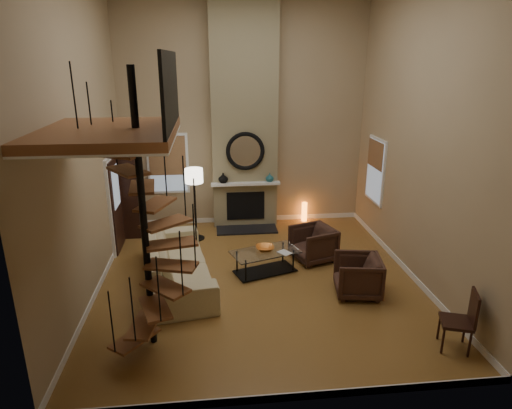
{
  "coord_description": "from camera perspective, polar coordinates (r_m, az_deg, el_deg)",
  "views": [
    {
      "loc": [
        -0.86,
        -7.65,
        4.1
      ],
      "look_at": [
        0.0,
        0.4,
        1.4
      ],
      "focal_mm": 30.98,
      "sensor_mm": 36.0,
      "label": 1
    }
  ],
  "objects": [
    {
      "name": "ground",
      "position": [
        8.72,
        0.28,
        -9.63
      ],
      "size": [
        6.0,
        6.5,
        0.01
      ],
      "primitive_type": "cube",
      "color": "#A77636",
      "rests_on": "ground"
    },
    {
      "name": "back_wall",
      "position": [
        11.02,
        -1.61,
        11.39
      ],
      "size": [
        6.0,
        0.02,
        5.5
      ],
      "primitive_type": "cube",
      "color": "tan",
      "rests_on": "ground"
    },
    {
      "name": "front_wall",
      "position": [
        4.68,
        4.75,
        1.64
      ],
      "size": [
        6.0,
        0.02,
        5.5
      ],
      "primitive_type": "cube",
      "color": "tan",
      "rests_on": "ground"
    },
    {
      "name": "left_wall",
      "position": [
        8.06,
        -21.6,
        7.52
      ],
      "size": [
        0.02,
        6.5,
        5.5
      ],
      "primitive_type": "cube",
      "color": "tan",
      "rests_on": "ground"
    },
    {
      "name": "right_wall",
      "position": [
        8.68,
        20.64,
        8.32
      ],
      "size": [
        0.02,
        6.5,
        5.5
      ],
      "primitive_type": "cube",
      "color": "tan",
      "rests_on": "ground"
    },
    {
      "name": "baseboard_back",
      "position": [
        11.65,
        -1.48,
        -1.86
      ],
      "size": [
        6.0,
        0.02,
        0.12
      ],
      "primitive_type": "cube",
      "color": "white",
      "rests_on": "ground"
    },
    {
      "name": "baseboard_front",
      "position": [
        6.04,
        4.0,
        -23.56
      ],
      "size": [
        6.0,
        0.02,
        0.12
      ],
      "primitive_type": "cube",
      "color": "white",
      "rests_on": "ground"
    },
    {
      "name": "baseboard_left",
      "position": [
        8.91,
        -19.49,
        -9.68
      ],
      "size": [
        0.02,
        6.5,
        0.12
      ],
      "primitive_type": "cube",
      "color": "white",
      "rests_on": "ground"
    },
    {
      "name": "baseboard_right",
      "position": [
        9.47,
        18.75,
        -7.87
      ],
      "size": [
        0.02,
        6.5,
        0.12
      ],
      "primitive_type": "cube",
      "color": "white",
      "rests_on": "ground"
    },
    {
      "name": "chimney_breast",
      "position": [
        10.83,
        -1.52,
        11.27
      ],
      "size": [
        1.6,
        0.38,
        5.5
      ],
      "primitive_type": "cube",
      "color": "#877B57",
      "rests_on": "ground"
    },
    {
      "name": "hearth",
      "position": [
        11.04,
        -1.2,
        -3.26
      ],
      "size": [
        1.5,
        0.6,
        0.04
      ],
      "primitive_type": "cube",
      "color": "black",
      "rests_on": "ground"
    },
    {
      "name": "firebox",
      "position": [
        11.13,
        -1.35,
        -0.17
      ],
      "size": [
        0.95,
        0.02,
        0.72
      ],
      "primitive_type": "cube",
      "color": "black",
      "rests_on": "chimney_breast"
    },
    {
      "name": "mantel",
      "position": [
        10.87,
        -1.33,
        2.69
      ],
      "size": [
        1.7,
        0.18,
        0.06
      ],
      "primitive_type": "cube",
      "color": "white",
      "rests_on": "chimney_breast"
    },
    {
      "name": "mirror_frame",
      "position": [
        10.74,
        -1.39,
        6.89
      ],
      "size": [
        0.94,
        0.1,
        0.94
      ],
      "primitive_type": "torus",
      "rotation": [
        1.57,
        0.0,
        0.0
      ],
      "color": "black",
      "rests_on": "chimney_breast"
    },
    {
      "name": "mirror_disc",
      "position": [
        10.75,
        -1.4,
        6.9
      ],
      "size": [
        0.8,
        0.01,
        0.8
      ],
      "primitive_type": "cylinder",
      "rotation": [
        1.57,
        0.0,
        0.0
      ],
      "color": "white",
      "rests_on": "chimney_breast"
    },
    {
      "name": "vase_left",
      "position": [
        10.84,
        -4.26,
        3.44
      ],
      "size": [
        0.24,
        0.24,
        0.25
      ],
      "primitive_type": "imported",
      "color": "black",
      "rests_on": "mantel"
    },
    {
      "name": "vase_right",
      "position": [
        10.94,
        1.78,
        3.52
      ],
      "size": [
        0.2,
        0.2,
        0.21
      ],
      "primitive_type": "imported",
      "color": "#1C5962",
      "rests_on": "mantel"
    },
    {
      "name": "window_back",
      "position": [
        11.2,
        -11.32,
        5.3
      ],
      "size": [
        1.02,
        0.06,
        1.52
      ],
      "color": "white",
      "rests_on": "back_wall"
    },
    {
      "name": "window_right",
      "position": [
        10.67,
        15.18,
        4.4
      ],
      "size": [
        0.06,
        1.02,
        1.52
      ],
      "color": "white",
      "rests_on": "right_wall"
    },
    {
      "name": "entry_door",
      "position": [
        10.15,
        -17.71,
        0.05
      ],
      "size": [
        0.1,
        1.05,
        2.16
      ],
      "color": "white",
      "rests_on": "ground"
    },
    {
      "name": "loft",
      "position": [
        6.03,
        -17.6,
        9.36
      ],
      "size": [
        1.7,
        2.2,
        1.09
      ],
      "color": "brown",
      "rests_on": "left_wall"
    },
    {
      "name": "spiral_stair",
      "position": [
        6.37,
        -14.01,
        -3.47
      ],
      "size": [
        1.47,
        1.47,
        4.06
      ],
      "color": "black",
      "rests_on": "ground"
    },
    {
      "name": "hutch",
      "position": [
        11.05,
        -15.75,
        1.16
      ],
      "size": [
        0.42,
        0.9,
        2.0
      ],
      "primitive_type": "cube",
      "color": "black",
      "rests_on": "ground"
    },
    {
      "name": "sofa",
      "position": [
        8.63,
        -10.25,
        -7.31
      ],
      "size": [
        1.57,
        3.04,
        0.85
      ],
      "primitive_type": "imported",
      "rotation": [
        0.0,
        0.0,
        1.73
      ],
      "color": "#C8B98B",
      "rests_on": "ground"
    },
    {
      "name": "armchair_near",
      "position": [
        9.49,
        7.77,
        -4.99
      ],
      "size": [
        1.04,
        1.02,
        0.75
      ],
      "primitive_type": "imported",
      "rotation": [
        0.0,
        0.0,
        -1.25
      ],
      "color": "#3D251C",
      "rests_on": "ground"
    },
    {
      "name": "armchair_far",
      "position": [
        8.29,
        13.51,
        -8.97
      ],
      "size": [
        0.93,
        0.91,
        0.74
      ],
      "primitive_type": "imported",
      "rotation": [
        0.0,
        0.0,
        -1.74
      ],
      "color": "#3D251C",
      "rests_on": "ground"
    },
    {
      "name": "coffee_table",
      "position": [
        8.86,
        1.19,
        -7.06
      ],
      "size": [
        1.46,
        1.04,
        0.48
      ],
      "color": "silver",
      "rests_on": "ground"
    },
    {
      "name": "bowl",
      "position": [
        8.82,
        1.16,
        -5.66
      ],
      "size": [
        0.37,
        0.37,
        0.09
      ],
      "primitive_type": "imported",
      "color": "orange",
      "rests_on": "coffee_table"
    },
    {
      "name": "book",
      "position": [
        8.7,
        3.62,
        -6.3
      ],
      "size": [
        0.31,
        0.32,
        0.03
      ],
      "primitive_type": "imported",
      "rotation": [
        0.0,
        0.0,
        0.6
      ],
      "color": "gray",
      "rests_on": "coffee_table"
    },
    {
      "name": "floor_lamp",
      "position": [
        10.18,
        -7.99,
        2.96
      ],
      "size": [
        0.41,
        0.41,
        1.71
      ],
      "color": "black",
      "rests_on": "ground"
    },
    {
      "name": "accent_lamp",
      "position": [
        11.67,
        6.26,
        -0.94
      ],
      "size": [
        0.14,
        0.14,
        0.5
      ],
      "primitive_type": "cylinder",
      "color": "orange",
      "rests_on": "ground"
    },
    {
      "name": "side_chair",
      "position": [
        7.24,
        25.2,
        -13.1
      ],
      "size": [
        0.55,
        0.54,
        0.94
      ],
      "color": "black",
      "rests_on": "ground"
    }
  ]
}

